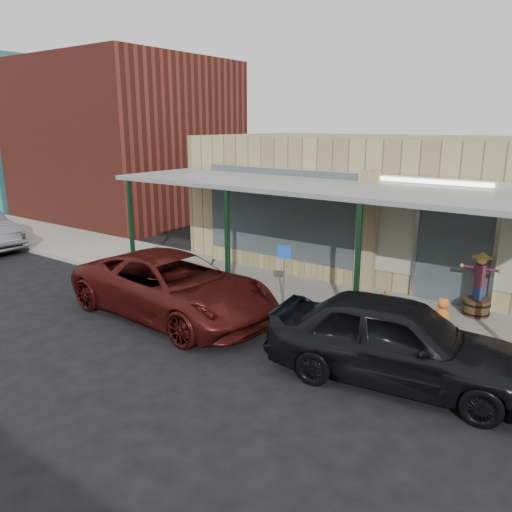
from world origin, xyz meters
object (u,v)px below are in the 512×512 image
Objects in this scene: barrel_pumpkin at (384,310)px; parked_sedan at (397,340)px; car_maroon at (173,286)px; handicap_sign at (284,268)px; barrel_scarecrow at (478,294)px.

parked_sedan reaches higher than barrel_pumpkin.
parked_sedan is at bearing -86.02° from car_maroon.
handicap_sign is at bearing -163.92° from barrel_pumpkin.
handicap_sign reaches higher than parked_sedan.
barrel_scarecrow is 3.96m from parked_sedan.
barrel_scarecrow is 2.34m from barrel_pumpkin.
handicap_sign is 0.33× the size of parked_sedan.
car_maroon is (-2.11, -1.70, -0.42)m from handicap_sign.
barrel_scarecrow is 7.30m from car_maroon.
car_maroon is at bearing -151.91° from barrel_pumpkin.
barrel_pumpkin is 5.05m from car_maroon.
parked_sedan is 0.90× the size of car_maroon.
barrel_scarecrow is at bearing 44.60° from barrel_pumpkin.
car_maroon is at bearing -140.65° from barrel_scarecrow.
barrel_pumpkin is 2.54m from handicap_sign.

